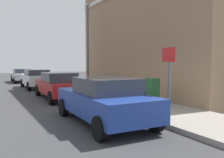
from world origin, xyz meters
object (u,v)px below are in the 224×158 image
object	(u,v)px
car_silver	(22,75)
bollard_near_cabinet	(129,88)
lamppost	(88,42)
car_blue	(104,100)
utility_cabinet	(152,93)
street_sign	(169,72)
car_white	(37,78)
car_red	(59,85)

from	to	relation	value
car_silver	bollard_near_cabinet	world-z (taller)	car_silver
bollard_near_cabinet	lamppost	distance (m)	5.71
bollard_near_cabinet	lamppost	xyz separation A→B (m)	(-0.05, 5.09, 2.60)
car_silver	bollard_near_cabinet	bearing A→B (deg)	-168.10
bollard_near_cabinet	car_blue	bearing A→B (deg)	-133.49
utility_cabinet	lamppost	world-z (taller)	lamppost
street_sign	lamppost	size ratio (longest dim) A/B	0.40
car_blue	street_sign	size ratio (longest dim) A/B	1.87
car_blue	bollard_near_cabinet	distance (m)	4.23
bollard_near_cabinet	lamppost	size ratio (longest dim) A/B	0.18
car_blue	car_silver	bearing A→B (deg)	0.60
utility_cabinet	lamppost	xyz separation A→B (m)	(0.05, 6.99, 2.62)
car_white	street_sign	xyz separation A→B (m)	(1.41, -13.04, 0.91)
car_blue	bollard_near_cabinet	world-z (taller)	car_blue
car_blue	utility_cabinet	xyz separation A→B (m)	(2.81, 1.16, -0.08)
car_blue	car_white	size ratio (longest dim) A/B	1.03
street_sign	lamppost	world-z (taller)	lamppost
car_blue	street_sign	world-z (taller)	street_sign
car_white	car_silver	world-z (taller)	car_white
car_red	bollard_near_cabinet	bearing A→B (deg)	-133.88
lamppost	street_sign	bearing A→B (deg)	-97.60
car_blue	utility_cabinet	bearing A→B (deg)	-66.62
car_white	street_sign	distance (m)	13.15
car_white	bollard_near_cabinet	bearing A→B (deg)	-162.57
street_sign	car_white	bearing A→B (deg)	96.16
car_red	bollard_near_cabinet	xyz separation A→B (m)	(2.73, -2.75, -0.04)
car_red	lamppost	distance (m)	4.39
car_red	bollard_near_cabinet	world-z (taller)	car_red
car_silver	utility_cabinet	size ratio (longest dim) A/B	3.74
car_white	lamppost	bearing A→B (deg)	-143.90
utility_cabinet	street_sign	size ratio (longest dim) A/B	0.50
car_blue	lamppost	world-z (taller)	lamppost
bollard_near_cabinet	car_white	bearing A→B (deg)	107.13
car_white	lamppost	size ratio (longest dim) A/B	0.73
car_blue	car_red	world-z (taller)	car_blue
street_sign	car_blue	bearing A→B (deg)	143.33
car_red	street_sign	world-z (taller)	street_sign
lamppost	car_silver	bearing A→B (deg)	105.34
car_silver	street_sign	size ratio (longest dim) A/B	1.87
car_red	lamppost	bearing A→B (deg)	-47.57
car_red	bollard_near_cabinet	distance (m)	3.87
car_red	utility_cabinet	distance (m)	5.34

